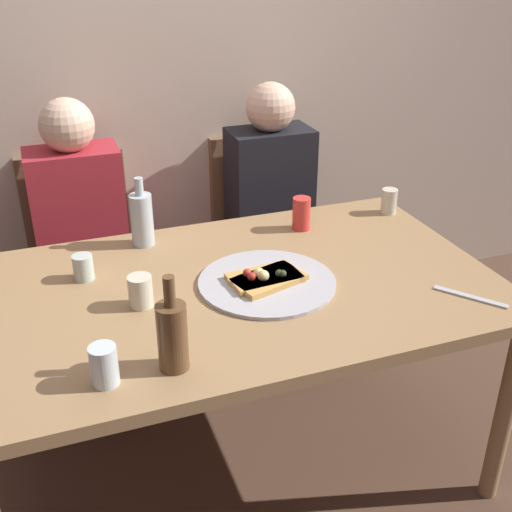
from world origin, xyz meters
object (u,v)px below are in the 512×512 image
at_px(tumbler_far, 140,291).
at_px(chair_right, 265,222).
at_px(pizza_slice_last, 268,279).
at_px(tumbler_near, 83,267).
at_px(pizza_slice_extra, 264,277).
at_px(soda_can, 301,214).
at_px(wine_bottle, 172,334).
at_px(chair_left, 83,249).
at_px(dining_table, 235,304).
at_px(guest_in_beanie, 277,208).
at_px(guest_in_sweater, 83,236).
at_px(beer_bottle, 142,218).
at_px(short_glass, 389,201).
at_px(table_knife, 470,297).
at_px(wine_glass, 104,365).
at_px(pizza_tray, 267,282).

relative_size(tumbler_far, chair_right, 0.11).
height_order(pizza_slice_last, tumbler_near, tumbler_near).
bearing_deg(chair_right, tumbler_near, 38.40).
height_order(pizza_slice_extra, soda_can, soda_can).
xyz_separation_m(wine_bottle, chair_left, (-0.12, 1.24, -0.32)).
distance_m(dining_table, guest_in_beanie, 0.86).
bearing_deg(soda_can, guest_in_sweater, 150.66).
height_order(beer_bottle, tumbler_near, beer_bottle).
bearing_deg(short_glass, wine_bottle, -146.11).
relative_size(short_glass, table_knife, 0.44).
bearing_deg(tumbler_far, table_knife, -17.45).
height_order(dining_table, wine_glass, wine_glass).
distance_m(wine_glass, soda_can, 1.05).
relative_size(pizza_tray, guest_in_sweater, 0.37).
relative_size(pizza_slice_last, wine_glass, 2.37).
height_order(wine_glass, table_knife, wine_glass).
bearing_deg(chair_right, table_knife, 99.38).
height_order(soda_can, chair_left, chair_left).
relative_size(wine_bottle, tumbler_near, 3.17).
height_order(dining_table, chair_left, chair_left).
xyz_separation_m(beer_bottle, tumbler_near, (-0.23, -0.19, -0.06)).
bearing_deg(short_glass, wine_glass, -149.88).
height_order(pizza_slice_extra, chair_left, chair_left).
bearing_deg(pizza_slice_extra, chair_left, 117.58).
distance_m(tumbler_far, soda_can, 0.74).
bearing_deg(soda_can, guest_in_beanie, 79.88).
distance_m(pizza_slice_extra, chair_left, 1.06).
xyz_separation_m(short_glass, table_knife, (-0.11, -0.66, -0.05)).
height_order(wine_bottle, chair_left, wine_bottle).
xyz_separation_m(table_knife, chair_left, (-1.03, 1.21, -0.23)).
bearing_deg(wine_bottle, pizza_slice_last, 39.69).
bearing_deg(wine_glass, chair_right, 54.61).
distance_m(soda_can, table_knife, 0.69).
bearing_deg(pizza_slice_last, pizza_tray, 81.73).
distance_m(beer_bottle, chair_right, 0.88).
bearing_deg(wine_glass, pizza_tray, 30.83).
distance_m(pizza_tray, guest_in_beanie, 0.85).
distance_m(pizza_tray, tumbler_far, 0.39).
height_order(chair_left, chair_right, same).
bearing_deg(pizza_tray, pizza_slice_extra, 150.44).
xyz_separation_m(dining_table, wine_bottle, (-0.27, -0.35, 0.17)).
bearing_deg(beer_bottle, dining_table, -61.68).
height_order(wine_glass, chair_left, chair_left).
bearing_deg(chair_left, pizza_tray, 117.89).
bearing_deg(wine_bottle, guest_in_beanie, 56.74).
height_order(tumbler_near, soda_can, soda_can).
height_order(dining_table, pizza_slice_extra, pizza_slice_extra).
height_order(pizza_tray, pizza_slice_extra, pizza_slice_extra).
bearing_deg(chair_left, pizza_slice_extra, 117.58).
height_order(pizza_slice_last, chair_right, chair_right).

